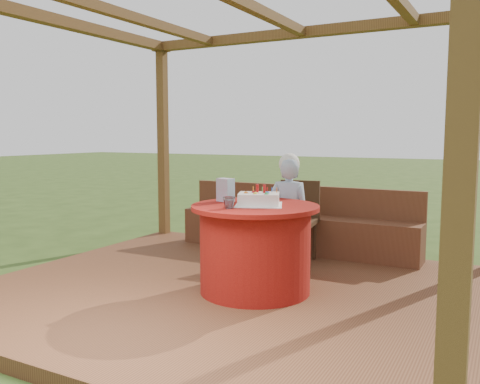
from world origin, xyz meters
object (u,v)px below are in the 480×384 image
elderly_woman (289,213)px  drinking_glass (229,203)px  table (255,248)px  gift_bag (225,190)px  chair (297,216)px  birthday_cake (259,199)px  bench (296,230)px

elderly_woman → drinking_glass: size_ratio=11.41×
table → gift_bag: size_ratio=5.25×
drinking_glass → chair: bearing=90.0°
chair → gift_bag: (-0.25, -1.19, 0.40)m
table → drinking_glass: bearing=-108.6°
table → birthday_cake: birthday_cake is taller
table → drinking_glass: (-0.10, -0.30, 0.45)m
table → bench: bearing=99.4°
bench → gift_bag: 1.75m
table → chair: chair is taller
table → birthday_cake: 0.45m
birthday_cake → elderly_woman: bearing=89.8°
elderly_woman → drinking_glass: elderly_woman is taller
elderly_woman → birthday_cake: (-0.00, -0.69, 0.23)m
bench → elderly_woman: size_ratio=2.41×
table → chair: (-0.10, 1.27, 0.11)m
bench → chair: size_ratio=3.30×
bench → gift_bag: (-0.07, -1.62, 0.65)m
gift_bag → table: bearing=3.0°
birthday_cake → drinking_glass: size_ratio=4.96×
bench → chair: (0.18, -0.44, 0.25)m
birthday_cake → gift_bag: gift_bag is taller
chair → elderly_woman: bearing=-76.5°
elderly_woman → gift_bag: 0.78m
elderly_woman → drinking_glass: 1.03m
bench → drinking_glass: size_ratio=27.49×
bench → elderly_woman: bearing=-72.4°
chair → elderly_woman: elderly_woman is taller
table → chair: size_ratio=1.27×
elderly_woman → chair: bearing=103.5°
table → elderly_woman: (0.03, 0.70, 0.22)m
elderly_woman → gift_bag: bearing=-122.4°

